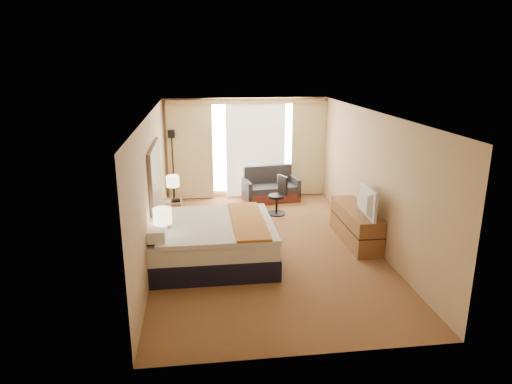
{
  "coord_description": "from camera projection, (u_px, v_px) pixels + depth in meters",
  "views": [
    {
      "loc": [
        -1.24,
        -8.26,
        3.54
      ],
      "look_at": [
        -0.13,
        0.4,
        1.0
      ],
      "focal_mm": 32.0,
      "sensor_mm": 36.0,
      "label": 1
    }
  ],
  "objects": [
    {
      "name": "ceiling",
      "position": [
        266.0,
        113.0,
        8.28
      ],
      "size": [
        4.2,
        7.0,
        0.02
      ],
      "primitive_type": "cube",
      "color": "white",
      "rests_on": "wall_back"
    },
    {
      "name": "floor_lamp",
      "position": [
        172.0,
        151.0,
        11.55
      ],
      "size": [
        0.23,
        0.23,
        1.84
      ],
      "color": "black",
      "rests_on": "floor"
    },
    {
      "name": "bed",
      "position": [
        212.0,
        241.0,
        8.22
      ],
      "size": [
        2.19,
        2.0,
        1.06
      ],
      "color": "black",
      "rests_on": "floor"
    },
    {
      "name": "desk_chair",
      "position": [
        278.0,
        197.0,
        10.76
      ],
      "size": [
        0.46,
        0.46,
        0.92
      ],
      "rotation": [
        0.0,
        0.0,
        0.37
      ],
      "color": "black",
      "rests_on": "floor"
    },
    {
      "name": "television",
      "position": [
        362.0,
        201.0,
        8.56
      ],
      "size": [
        0.19,
        1.0,
        0.57
      ],
      "primitive_type": "imported",
      "rotation": [
        0.0,
        0.0,
        1.51
      ],
      "color": "black",
      "rests_on": "media_dresser"
    },
    {
      "name": "wall_front",
      "position": [
        310.0,
        259.0,
        5.31
      ],
      "size": [
        4.2,
        0.02,
        2.6
      ],
      "primitive_type": "cube",
      "color": "tan",
      "rests_on": "ground"
    },
    {
      "name": "floor",
      "position": [
        265.0,
        246.0,
        9.0
      ],
      "size": [
        4.2,
        7.0,
        0.02
      ],
      "primitive_type": "cube",
      "color": "#5B211A",
      "rests_on": "ground"
    },
    {
      "name": "nightstand_left",
      "position": [
        165.0,
        260.0,
        7.7
      ],
      "size": [
        0.45,
        0.52,
        0.55
      ],
      "primitive_type": "cube",
      "color": "olive",
      "rests_on": "floor"
    },
    {
      "name": "curtains",
      "position": [
        246.0,
        145.0,
        11.83
      ],
      "size": [
        4.12,
        0.19,
        2.56
      ],
      "color": "beige",
      "rests_on": "floor"
    },
    {
      "name": "window",
      "position": [
        255.0,
        147.0,
        11.97
      ],
      "size": [
        2.3,
        0.02,
        2.3
      ],
      "primitive_type": "cube",
      "color": "white",
      "rests_on": "wall_back"
    },
    {
      "name": "nightstand_right",
      "position": [
        172.0,
        213.0,
        10.08
      ],
      "size": [
        0.45,
        0.52,
        0.55
      ],
      "primitive_type": "cube",
      "color": "olive",
      "rests_on": "floor"
    },
    {
      "name": "telephone",
      "position": [
        176.0,
        200.0,
        9.95
      ],
      "size": [
        0.19,
        0.16,
        0.06
      ],
      "primitive_type": "cube",
      "rotation": [
        0.0,
        0.0,
        0.26
      ],
      "color": "black",
      "rests_on": "nightstand_right"
    },
    {
      "name": "headboard",
      "position": [
        156.0,
        184.0,
        8.58
      ],
      "size": [
        0.06,
        1.85,
        1.5
      ],
      "primitive_type": "cube",
      "color": "black",
      "rests_on": "wall_left"
    },
    {
      "name": "wall_right",
      "position": [
        372.0,
        179.0,
        8.9
      ],
      "size": [
        0.02,
        7.0,
        2.6
      ],
      "primitive_type": "cube",
      "color": "tan",
      "rests_on": "ground"
    },
    {
      "name": "lamp_right",
      "position": [
        173.0,
        182.0,
        9.81
      ],
      "size": [
        0.28,
        0.28,
        0.59
      ],
      "color": "black",
      "rests_on": "nightstand_right"
    },
    {
      "name": "tissue_box",
      "position": [
        173.0,
        238.0,
        7.78
      ],
      "size": [
        0.17,
        0.17,
        0.12
      ],
      "primitive_type": "cube",
      "rotation": [
        0.0,
        0.0,
        0.43
      ],
      "color": "#7FA5C4",
      "rests_on": "nightstand_left"
    },
    {
      "name": "loveseat",
      "position": [
        270.0,
        189.0,
        11.86
      ],
      "size": [
        1.49,
        0.95,
        0.87
      ],
      "rotation": [
        0.0,
        0.0,
        0.15
      ],
      "color": "#5A2219",
      "rests_on": "floor"
    },
    {
      "name": "lamp_left",
      "position": [
        163.0,
        217.0,
        7.51
      ],
      "size": [
        0.3,
        0.3,
        0.64
      ],
      "color": "black",
      "rests_on": "nightstand_left"
    },
    {
      "name": "media_dresser",
      "position": [
        355.0,
        225.0,
        9.13
      ],
      "size": [
        0.5,
        1.8,
        0.7
      ],
      "primitive_type": "cube",
      "color": "olive",
      "rests_on": "floor"
    },
    {
      "name": "wall_left",
      "position": [
        153.0,
        186.0,
        8.38
      ],
      "size": [
        0.02,
        7.0,
        2.6
      ],
      "primitive_type": "cube",
      "color": "tan",
      "rests_on": "ground"
    },
    {
      "name": "wall_back",
      "position": [
        246.0,
        148.0,
        11.97
      ],
      "size": [
        4.2,
        0.02,
        2.6
      ],
      "primitive_type": "cube",
      "color": "tan",
      "rests_on": "ground"
    }
  ]
}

